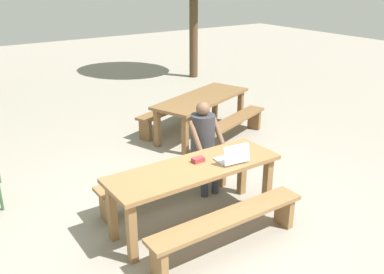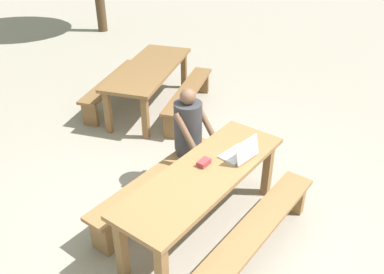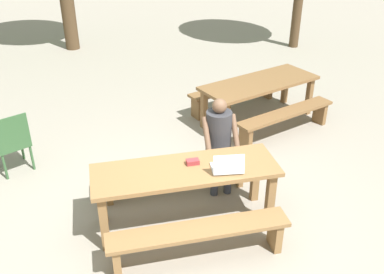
% 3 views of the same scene
% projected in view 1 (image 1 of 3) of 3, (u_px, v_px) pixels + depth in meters
% --- Properties ---
extents(ground_plane, '(30.00, 30.00, 0.00)m').
position_uv_depth(ground_plane, '(194.00, 222.00, 5.11)').
color(ground_plane, gray).
extents(picnic_table_front, '(2.09, 0.68, 0.76)m').
position_uv_depth(picnic_table_front, '(195.00, 175.00, 4.88)').
color(picnic_table_front, olive).
rests_on(picnic_table_front, ground).
extents(bench_near, '(1.92, 0.30, 0.43)m').
position_uv_depth(bench_near, '(228.00, 224.00, 4.50)').
color(bench_near, olive).
rests_on(bench_near, ground).
extents(bench_far, '(1.92, 0.30, 0.43)m').
position_uv_depth(bench_far, '(167.00, 179.00, 5.48)').
color(bench_far, olive).
rests_on(bench_far, ground).
extents(laptop, '(0.37, 0.31, 0.24)m').
position_uv_depth(laptop, '(233.00, 157.00, 4.93)').
color(laptop, silver).
rests_on(laptop, picnic_table_front).
extents(small_pouch, '(0.14, 0.09, 0.06)m').
position_uv_depth(small_pouch, '(198.00, 160.00, 4.93)').
color(small_pouch, '#993338').
rests_on(small_pouch, picnic_table_front).
extents(person_seated, '(0.44, 0.42, 1.27)m').
position_uv_depth(person_seated, '(204.00, 141.00, 5.60)').
color(person_seated, '#333847').
rests_on(person_seated, ground).
extents(picnic_table_mid, '(2.20, 1.46, 0.72)m').
position_uv_depth(picnic_table_mid, '(202.00, 102.00, 7.65)').
color(picnic_table_mid, brown).
rests_on(picnic_table_mid, ground).
extents(bench_mid_south, '(1.84, 0.93, 0.42)m').
position_uv_depth(bench_mid_south, '(233.00, 125.00, 7.40)').
color(bench_mid_south, brown).
rests_on(bench_mid_south, ground).
extents(bench_mid_north, '(1.84, 0.93, 0.42)m').
position_uv_depth(bench_mid_north, '(173.00, 111.00, 8.11)').
color(bench_mid_north, brown).
rests_on(bench_mid_north, ground).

